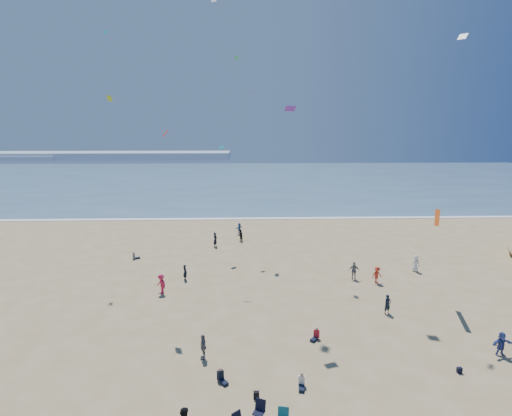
{
  "coord_description": "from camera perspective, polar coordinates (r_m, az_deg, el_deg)",
  "views": [
    {
      "loc": [
        1.24,
        -15.59,
        13.86
      ],
      "look_at": [
        2.0,
        8.0,
        9.13
      ],
      "focal_mm": 28.0,
      "sensor_mm": 36.0,
      "label": 1
    }
  ],
  "objects": [
    {
      "name": "headland_far",
      "position": [
        195.82,
        -20.23,
        7.04
      ],
      "size": [
        110.0,
        20.0,
        3.2
      ],
      "primitive_type": "cube",
      "color": "#7A8EA8",
      "rests_on": "ground"
    },
    {
      "name": "standing_flyers",
      "position": [
        32.42,
        4.29,
        -12.43
      ],
      "size": [
        36.56,
        38.38,
        1.8
      ],
      "color": "black",
      "rests_on": "ground"
    },
    {
      "name": "navy_bag",
      "position": [
        27.46,
        27.06,
        -19.93
      ],
      "size": [
        0.28,
        0.18,
        0.34
      ],
      "primitive_type": "cube",
      "color": "black",
      "rests_on": "ground"
    },
    {
      "name": "kites_aloft",
      "position": [
        28.96,
        14.58,
        14.16
      ],
      "size": [
        39.12,
        37.42,
        29.25
      ],
      "color": "#07A5C3",
      "rests_on": "ground"
    },
    {
      "name": "headland_near",
      "position": [
        207.43,
        -31.26,
        6.14
      ],
      "size": [
        40.0,
        14.0,
        2.0
      ],
      "primitive_type": "cube",
      "color": "#7A8EA8",
      "rests_on": "ground"
    },
    {
      "name": "ocean",
      "position": [
        111.46,
        -2.48,
        4.19
      ],
      "size": [
        220.0,
        100.0,
        0.06
      ],
      "primitive_type": "cube",
      "color": "#476B84",
      "rests_on": "ground"
    },
    {
      "name": "surf_line",
      "position": [
        62.16,
        -2.95,
        -1.54
      ],
      "size": [
        220.0,
        1.2,
        0.08
      ],
      "primitive_type": "cube",
      "color": "white",
      "rests_on": "ground"
    },
    {
      "name": "seated_group",
      "position": [
        26.69,
        -0.6,
        -18.92
      ],
      "size": [
        20.41,
        32.43,
        0.84
      ],
      "color": "silver",
      "rests_on": "ground"
    },
    {
      "name": "black_backpack",
      "position": [
        23.0,
        0.05,
        -25.15
      ],
      "size": [
        0.3,
        0.22,
        0.38
      ],
      "primitive_type": "cube",
      "color": "black",
      "rests_on": "ground"
    }
  ]
}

